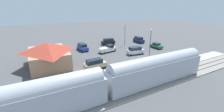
% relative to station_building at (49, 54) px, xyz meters
% --- Properties ---
extents(ground_plane, '(200.00, 200.00, 0.00)m').
position_rel_station_building_xyz_m(ground_plane, '(-4.00, -22.00, -2.77)').
color(ground_plane, '#4C4C4F').
extents(railway_track, '(4.80, 70.00, 0.30)m').
position_rel_station_building_xyz_m(railway_track, '(-18.00, -22.00, -2.68)').
color(railway_track, gray).
rests_on(railway_track, ground).
extents(platform, '(3.20, 46.00, 0.30)m').
position_rel_station_building_xyz_m(platform, '(-14.00, -22.00, -2.62)').
color(platform, '#A8A399').
rests_on(platform, ground).
extents(station_building, '(12.27, 8.80, 5.36)m').
position_rel_station_building_xyz_m(station_building, '(0.00, 0.00, 0.00)').
color(station_building, tan).
rests_on(station_building, ground).
extents(pedestrian_on_platform, '(0.36, 0.36, 1.71)m').
position_rel_station_building_xyz_m(pedestrian_on_platform, '(-14.11, -22.41, -1.49)').
color(pedestrian_on_platform, '#23284C').
rests_on(pedestrian_on_platform, platform).
extents(suv_black, '(2.31, 5.03, 2.22)m').
position_rel_station_building_xyz_m(suv_black, '(11.53, -21.31, -1.63)').
color(suv_black, black).
rests_on(suv_black, ground).
extents(suv_blue, '(5.04, 2.70, 2.22)m').
position_rel_station_building_xyz_m(suv_blue, '(8.46, -10.65, -1.63)').
color(suv_blue, '#283D9E').
rests_on(suv_blue, ground).
extents(suv_tan, '(2.21, 4.99, 2.22)m').
position_rel_station_building_xyz_m(suv_tan, '(-6.79, -8.59, -1.63)').
color(suv_tan, '#C6B284').
rests_on(suv_tan, ground).
extents(sedan_green, '(4.53, 2.34, 1.74)m').
position_rel_station_building_xyz_m(sedan_green, '(-0.58, -33.08, -1.90)').
color(sedan_green, '#236638').
rests_on(sedan_green, ground).
extents(suv_silver, '(2.55, 5.10, 2.22)m').
position_rel_station_building_xyz_m(suv_silver, '(-2.66, -22.81, -1.63)').
color(suv_silver, silver).
rests_on(suv_silver, ground).
extents(pickup_white, '(2.95, 5.67, 2.14)m').
position_rel_station_building_xyz_m(pickup_white, '(3.10, -16.79, -1.75)').
color(pickup_white, white).
rests_on(pickup_white, ground).
extents(suv_navy, '(4.97, 2.54, 2.22)m').
position_rel_station_building_xyz_m(suv_navy, '(8.64, -32.98, -1.63)').
color(suv_navy, navy).
rests_on(suv_navy, ground).
extents(light_pole_near_platform, '(0.44, 0.44, 8.59)m').
position_rel_station_building_xyz_m(light_pole_near_platform, '(-11.20, -20.16, 2.56)').
color(light_pole_near_platform, '#515156').
rests_on(light_pole_near_platform, ground).
extents(light_pole_lot_center, '(0.44, 0.44, 7.51)m').
position_rel_station_building_xyz_m(light_pole_lot_center, '(7.70, -25.95, 1.97)').
color(light_pole_lot_center, '#515156').
rests_on(light_pole_lot_center, ground).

